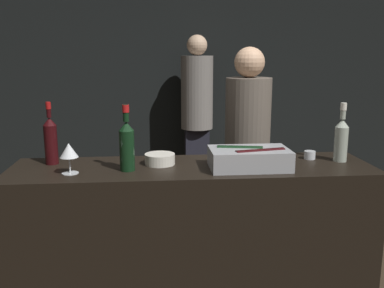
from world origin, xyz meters
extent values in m
cube|color=black|center=(0.00, 2.77, 1.40)|extent=(6.40, 0.06, 2.80)
cube|color=black|center=(0.00, 0.27, 0.50)|extent=(2.02, 0.53, 1.00)
cube|color=#9EA0A5|center=(0.30, 0.19, 1.05)|extent=(0.43, 0.26, 0.11)
cylinder|color=black|center=(0.35, 0.15, 1.08)|extent=(0.29, 0.12, 0.07)
cylinder|color=black|center=(0.26, 0.24, 1.08)|extent=(0.26, 0.12, 0.07)
cylinder|color=silver|center=(-0.18, 0.32, 1.03)|extent=(0.17, 0.17, 0.06)
cylinder|color=gray|center=(-0.18, 0.32, 1.05)|extent=(0.14, 0.14, 0.01)
cylinder|color=silver|center=(-0.65, 0.17, 1.00)|extent=(0.09, 0.09, 0.00)
cylinder|color=silver|center=(-0.65, 0.17, 1.04)|extent=(0.01, 0.01, 0.08)
cone|color=silver|center=(-0.65, 0.17, 1.12)|extent=(0.10, 0.10, 0.07)
cylinder|color=silver|center=(0.71, 0.37, 1.02)|extent=(0.07, 0.07, 0.05)
sphere|color=#F9D67F|center=(0.71, 0.37, 1.02)|extent=(0.03, 0.03, 0.03)
cylinder|color=black|center=(-0.79, 0.39, 1.11)|extent=(0.07, 0.07, 0.22)
cone|color=black|center=(-0.79, 0.39, 1.24)|extent=(0.07, 0.07, 0.04)
cylinder|color=black|center=(-0.79, 0.39, 1.31)|extent=(0.02, 0.02, 0.09)
cylinder|color=maroon|center=(-0.79, 0.39, 1.33)|extent=(0.03, 0.03, 0.04)
cylinder|color=black|center=(-0.36, 0.21, 1.11)|extent=(0.08, 0.08, 0.22)
cone|color=black|center=(-0.36, 0.21, 1.24)|extent=(0.08, 0.08, 0.05)
cylinder|color=black|center=(-0.36, 0.21, 1.31)|extent=(0.03, 0.03, 0.09)
cylinder|color=red|center=(-0.36, 0.21, 1.33)|extent=(0.04, 0.04, 0.04)
cylinder|color=#9EA899|center=(0.87, 0.30, 1.10)|extent=(0.08, 0.08, 0.20)
cone|color=#9EA899|center=(0.87, 0.30, 1.22)|extent=(0.08, 0.08, 0.05)
cylinder|color=#9EA899|center=(0.87, 0.30, 1.29)|extent=(0.03, 0.03, 0.09)
cylinder|color=white|center=(0.87, 0.30, 1.32)|extent=(0.03, 0.03, 0.04)
cube|color=black|center=(0.45, 0.90, 0.38)|extent=(0.24, 0.18, 0.75)
cylinder|color=#60564C|center=(0.45, 0.90, 1.10)|extent=(0.32, 0.32, 0.70)
sphere|color=tan|center=(0.45, 0.90, 1.55)|extent=(0.21, 0.21, 0.21)
cube|color=black|center=(0.24, 2.41, 0.42)|extent=(0.25, 0.18, 0.83)
cylinder|color=slate|center=(0.24, 2.41, 1.21)|extent=(0.33, 0.33, 0.75)
sphere|color=beige|center=(0.24, 2.41, 1.69)|extent=(0.21, 0.21, 0.21)
camera|label=1|loc=(-0.21, -2.03, 1.62)|focal=40.00mm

